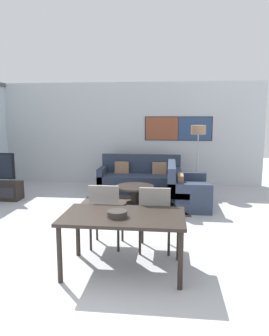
% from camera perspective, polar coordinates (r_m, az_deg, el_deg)
% --- Properties ---
extents(ground_plane, '(24.00, 24.00, 0.00)m').
position_cam_1_polar(ground_plane, '(3.87, -16.66, -21.13)').
color(ground_plane, '#B2B2B7').
extents(wall_back, '(7.72, 0.09, 2.80)m').
position_cam_1_polar(wall_back, '(9.18, -2.01, 6.03)').
color(wall_back, silver).
rests_on(wall_back, ground_plane).
extents(area_rug, '(2.37, 1.73, 0.01)m').
position_cam_1_polar(area_rug, '(7.24, 0.05, -6.13)').
color(area_rug, '#473D38').
rests_on(area_rug, ground_plane).
extents(sofa_main, '(2.05, 0.88, 0.90)m').
position_cam_1_polar(sofa_main, '(8.40, 1.00, -1.99)').
color(sofa_main, '#2D384C').
rests_on(sofa_main, ground_plane).
extents(sofa_side, '(0.88, 1.43, 0.90)m').
position_cam_1_polar(sofa_side, '(7.12, 8.63, -4.16)').
color(sofa_side, '#2D384C').
rests_on(sofa_side, ground_plane).
extents(coffee_table, '(0.84, 0.84, 0.39)m').
position_cam_1_polar(coffee_table, '(7.17, 0.05, -3.89)').
color(coffee_table, black).
rests_on(coffee_table, ground_plane).
extents(dining_table, '(1.50, 0.87, 0.72)m').
position_cam_1_polar(dining_table, '(4.06, -1.95, -9.19)').
color(dining_table, black).
rests_on(dining_table, ground_plane).
extents(dining_chair_left, '(0.46, 0.46, 0.96)m').
position_cam_1_polar(dining_chair_left, '(4.79, -5.04, -7.75)').
color(dining_chair_left, gray).
rests_on(dining_chair_left, ground_plane).
extents(dining_chair_centre, '(0.46, 0.46, 0.96)m').
position_cam_1_polar(dining_chair_centre, '(4.64, 3.58, -8.28)').
color(dining_chair_centre, gray).
rests_on(dining_chair_centre, ground_plane).
extents(fruit_bowl, '(0.25, 0.25, 0.08)m').
position_cam_1_polar(fruit_bowl, '(3.95, -3.03, -7.90)').
color(fruit_bowl, '#332D28').
rests_on(fruit_bowl, dining_table).
extents(floor_lamp, '(0.36, 0.36, 1.67)m').
position_cam_1_polar(floor_lamp, '(8.14, 11.05, 5.67)').
color(floor_lamp, '#2D2D33').
rests_on(floor_lamp, ground_plane).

